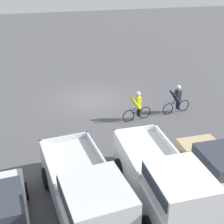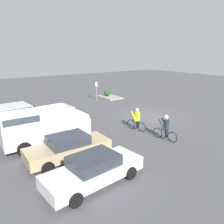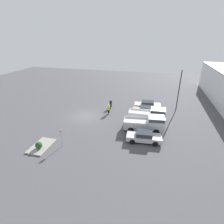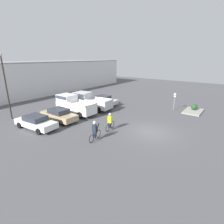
# 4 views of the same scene
# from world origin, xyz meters

# --- Properties ---
(ground_plane) EXTENTS (80.00, 80.00, 0.00)m
(ground_plane) POSITION_xyz_m (0.00, 0.00, 0.00)
(ground_plane) COLOR #4C4C51
(sedan_1) EXTENTS (1.94, 4.65, 1.40)m
(sedan_1) POSITION_xyz_m (-3.25, 9.72, 0.71)
(sedan_1) COLOR tan
(sedan_1) RESTS_ON ground_plane
(pickup_truck_0) EXTENTS (2.18, 5.43, 2.33)m
(pickup_truck_0) POSITION_xyz_m (-0.45, 10.41, 1.20)
(pickup_truck_0) COLOR white
(pickup_truck_0) RESTS_ON ground_plane
(pickup_truck_1) EXTENTS (2.72, 5.69, 2.24)m
(pickup_truck_1) POSITION_xyz_m (2.30, 10.24, 1.16)
(pickup_truck_1) COLOR silver
(pickup_truck_1) RESTS_ON ground_plane
(sedan_2) EXTENTS (2.18, 4.47, 1.40)m
(sedan_2) POSITION_xyz_m (5.15, 10.06, 0.70)
(sedan_2) COLOR silver
(sedan_2) RESTS_ON ground_plane
(cyclist_0) EXTENTS (1.79, 0.53, 1.76)m
(cyclist_0) POSITION_xyz_m (-1.90, 3.50, 0.89)
(cyclist_0) COLOR black
(cyclist_0) RESTS_ON ground_plane
(cyclist_1) EXTENTS (1.85, 0.53, 1.78)m
(cyclist_1) POSITION_xyz_m (-4.47, 3.21, 0.91)
(cyclist_1) COLOR black
(cyclist_1) RESTS_ON ground_plane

